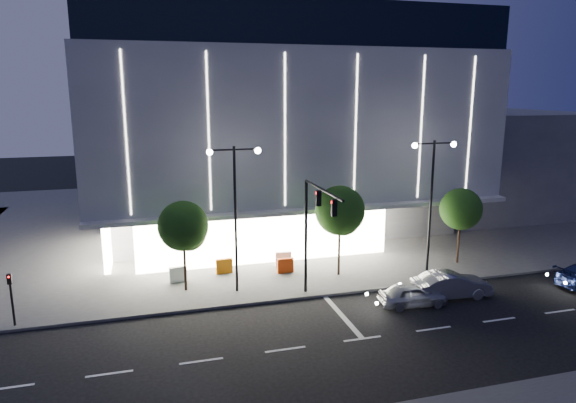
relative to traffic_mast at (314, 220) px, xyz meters
The scene contains 17 objects.
ground 6.12m from the traffic_mast, 106.66° to the right, with size 160.00×160.00×0.00m, color black.
sidewalk_museum 21.62m from the traffic_mast, 79.04° to the left, with size 70.00×40.00×0.15m, color #474747.
museum 19.54m from the traffic_mast, 84.04° to the left, with size 30.00×25.80×18.00m.
annex_building 32.43m from the traffic_mast, 39.57° to the left, with size 16.00×20.00×10.00m, color #4C4C51.
traffic_mast is the anchor object (origin of this frame).
street_lamp_west 4.89m from the traffic_mast, 146.35° to the left, with size 3.16×0.36×9.00m.
street_lamp_east 9.43m from the traffic_mast, 16.48° to the left, with size 3.16×0.36×9.00m.
ped_signal_far 16.35m from the traffic_mast, behind, with size 0.22×0.24×3.00m.
tree_left 7.95m from the traffic_mast, 152.16° to the left, with size 3.02×3.02×5.72m.
tree_mid 4.82m from the traffic_mast, 50.58° to the left, with size 3.25×3.25×6.15m.
tree_right 12.63m from the traffic_mast, 17.02° to the left, with size 2.91×2.91×5.51m.
car_lead 7.18m from the traffic_mast, 19.30° to the right, with size 1.57×3.90×1.33m, color #A1A4A8.
car_second 9.35m from the traffic_mast, ahead, with size 1.64×4.72×1.55m, color #96989D.
barrier_a 8.52m from the traffic_mast, 125.85° to the left, with size 1.10×0.25×1.00m, color #C5620A.
barrier_b 10.00m from the traffic_mast, 144.98° to the left, with size 1.10×0.25×1.00m, color white.
barrier_c 6.61m from the traffic_mast, 93.68° to the left, with size 1.10×0.25×1.00m, color red.
barrier_d 7.69m from the traffic_mast, 90.80° to the left, with size 1.10×0.25×1.00m, color silver.
Camera 1 is at (-7.93, -23.18, 12.19)m, focal length 32.00 mm.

